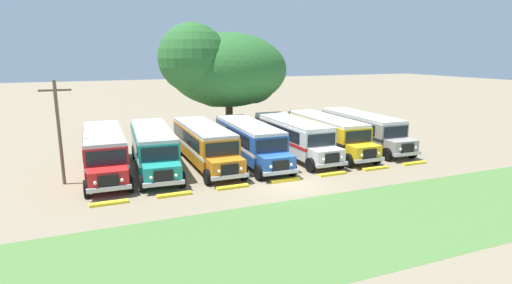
{
  "coord_description": "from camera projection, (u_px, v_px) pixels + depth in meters",
  "views": [
    {
      "loc": [
        -11.34,
        -21.65,
        7.95
      ],
      "look_at": [
        0.0,
        5.4,
        1.6
      ],
      "focal_mm": 28.73,
      "sensor_mm": 36.0,
      "label": 1
    }
  ],
  "objects": [
    {
      "name": "parked_bus_slot_6",
      "position": [
        362.0,
        128.0,
        35.54
      ],
      "size": [
        2.95,
        10.87,
        2.82
      ],
      "rotation": [
        0.0,
        0.0,
        -1.6
      ],
      "color": "#9E9993",
      "rests_on": "ground_plane"
    },
    {
      "name": "curb_wheelstop_0",
      "position": [
        109.0,
        203.0,
        22.0
      ],
      "size": [
        2.0,
        0.36,
        0.15
      ],
      "primitive_type": "cube",
      "color": "yellow",
      "rests_on": "ground_plane"
    },
    {
      "name": "utility_pole",
      "position": [
        59.0,
        130.0,
        24.75
      ],
      "size": [
        1.8,
        0.2,
        6.42
      ],
      "color": "brown",
      "rests_on": "ground_plane"
    },
    {
      "name": "parked_bus_slot_3",
      "position": [
        250.0,
        140.0,
        30.84
      ],
      "size": [
        2.96,
        10.88,
        2.82
      ],
      "rotation": [
        0.0,
        0.0,
        -1.6
      ],
      "color": "#23519E",
      "rests_on": "ground_plane"
    },
    {
      "name": "parked_bus_slot_2",
      "position": [
        204.0,
        143.0,
        29.86
      ],
      "size": [
        2.73,
        10.85,
        2.82
      ],
      "rotation": [
        0.0,
        0.0,
        -1.58
      ],
      "color": "orange",
      "rests_on": "ground_plane"
    },
    {
      "name": "curb_wheelstop_2",
      "position": [
        233.0,
        187.0,
        24.66
      ],
      "size": [
        2.0,
        0.36,
        0.15
      ],
      "primitive_type": "cube",
      "color": "yellow",
      "rests_on": "ground_plane"
    },
    {
      "name": "curb_wheelstop_5",
      "position": [
        375.0,
        168.0,
        28.67
      ],
      "size": [
        2.0,
        0.36,
        0.15
      ],
      "primitive_type": "cube",
      "color": "yellow",
      "rests_on": "ground_plane"
    },
    {
      "name": "parked_bus_slot_4",
      "position": [
        293.0,
        135.0,
        32.58
      ],
      "size": [
        2.7,
        10.84,
        2.82
      ],
      "rotation": [
        0.0,
        0.0,
        -1.57
      ],
      "color": "silver",
      "rests_on": "ground_plane"
    },
    {
      "name": "broad_shade_tree",
      "position": [
        223.0,
        70.0,
        39.42
      ],
      "size": [
        12.44,
        12.01,
        10.64
      ],
      "color": "brown",
      "rests_on": "ground_plane"
    },
    {
      "name": "foreground_grass_strip",
      "position": [
        355.0,
        225.0,
        19.4
      ],
      "size": [
        80.0,
        8.27,
        0.01
      ],
      "primitive_type": "cube",
      "color": "#4C7538",
      "rests_on": "ground_plane"
    },
    {
      "name": "parked_bus_slot_1",
      "position": [
        153.0,
        146.0,
        28.68
      ],
      "size": [
        3.24,
        10.92,
        2.82
      ],
      "rotation": [
        0.0,
        0.0,
        -1.63
      ],
      "color": "teal",
      "rests_on": "ground_plane"
    },
    {
      "name": "parked_bus_slot_5",
      "position": [
        327.0,
        132.0,
        33.77
      ],
      "size": [
        2.89,
        10.86,
        2.82
      ],
      "rotation": [
        0.0,
        0.0,
        -1.59
      ],
      "color": "yellow",
      "rests_on": "ground_plane"
    },
    {
      "name": "ground_plane",
      "position": [
        289.0,
        184.0,
        25.48
      ],
      "size": [
        220.0,
        220.0,
        0.0
      ],
      "primitive_type": "plane",
      "color": "#84755B"
    },
    {
      "name": "curb_wheelstop_1",
      "position": [
        174.0,
        195.0,
        23.33
      ],
      "size": [
        2.0,
        0.36,
        0.15
      ],
      "primitive_type": "cube",
      "color": "yellow",
      "rests_on": "ground_plane"
    },
    {
      "name": "curb_wheelstop_3",
      "position": [
        285.0,
        180.0,
        26.0
      ],
      "size": [
        2.0,
        0.36,
        0.15
      ],
      "primitive_type": "cube",
      "color": "yellow",
      "rests_on": "ground_plane"
    },
    {
      "name": "curb_wheelstop_4",
      "position": [
        332.0,
        174.0,
        27.33
      ],
      "size": [
        2.0,
        0.36,
        0.15
      ],
      "primitive_type": "cube",
      "color": "yellow",
      "rests_on": "ground_plane"
    },
    {
      "name": "parked_bus_slot_0",
      "position": [
        104.0,
        150.0,
        27.69
      ],
      "size": [
        2.83,
        10.86,
        2.82
      ],
      "rotation": [
        0.0,
        0.0,
        -1.59
      ],
      "color": "red",
      "rests_on": "ground_plane"
    },
    {
      "name": "curb_wheelstop_6",
      "position": [
        414.0,
        163.0,
        30.0
      ],
      "size": [
        2.0,
        0.36,
        0.15
      ],
      "primitive_type": "cube",
      "color": "yellow",
      "rests_on": "ground_plane"
    }
  ]
}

